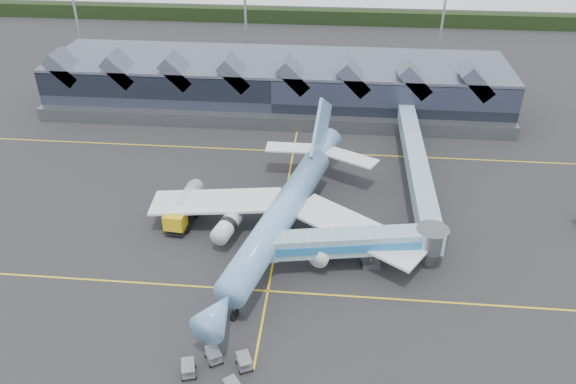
{
  "coord_description": "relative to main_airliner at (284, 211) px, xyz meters",
  "views": [
    {
      "loc": [
        7.19,
        -58.5,
        45.98
      ],
      "look_at": [
        1.06,
        6.7,
        5.0
      ],
      "focal_mm": 35.0,
      "sensor_mm": 36.0,
      "label": 1
    }
  ],
  "objects": [
    {
      "name": "tree_line_far",
      "position": [
        -0.91,
        106.79,
        -2.24
      ],
      "size": [
        260.0,
        4.0,
        4.0
      ],
      "primitive_type": "cube",
      "color": "black",
      "rests_on": "ground"
    },
    {
      "name": "fuel_truck",
      "position": [
        -14.49,
        3.39,
        -2.18
      ],
      "size": [
        3.96,
        11.06,
        3.68
      ],
      "rotation": [
        0.0,
        0.0,
        -0.1
      ],
      "color": "black",
      "rests_on": "ground"
    },
    {
      "name": "terminal",
      "position": [
        -5.97,
        44.14,
        0.64
      ],
      "size": [
        90.0,
        22.25,
        12.52
      ],
      "color": "black",
      "rests_on": "ground"
    },
    {
      "name": "main_airliner",
      "position": [
        0.0,
        0.0,
        0.0
      ],
      "size": [
        37.83,
        44.32,
        14.42
      ],
      "rotation": [
        0.0,
        0.0,
        -0.25
      ],
      "color": "#6A90D6",
      "rests_on": "ground"
    },
    {
      "name": "baggage_carts",
      "position": [
        -4.2,
        -23.9,
        -3.43
      ],
      "size": [
        7.4,
        6.29,
        1.43
      ],
      "rotation": [
        0.0,
        0.0,
        0.42
      ],
      "color": "gray",
      "rests_on": "ground"
    },
    {
      "name": "taxi_stripes",
      "position": [
        -0.91,
        6.79,
        -4.23
      ],
      "size": [
        120.0,
        60.0,
        0.01
      ],
      "color": "yellow",
      "rests_on": "ground"
    },
    {
      "name": "jet_bridge",
      "position": [
        10.51,
        -5.44,
        -0.49
      ],
      "size": [
        23.82,
        7.33,
        5.42
      ],
      "rotation": [
        0.0,
        0.0,
        0.17
      ],
      "color": "#76ABC6",
      "rests_on": "ground"
    },
    {
      "name": "light_masts",
      "position": [
        20.09,
        59.59,
        8.25
      ],
      "size": [
        132.4,
        42.56,
        22.45
      ],
      "color": "#979B9F",
      "rests_on": "ground"
    },
    {
      "name": "ground",
      "position": [
        -0.91,
        -3.21,
        -4.24
      ],
      "size": [
        260.0,
        260.0,
        0.0
      ],
      "primitive_type": "plane",
      "color": "#242427",
      "rests_on": "ground"
    }
  ]
}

